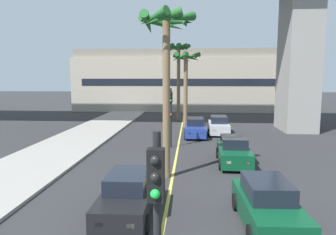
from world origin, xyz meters
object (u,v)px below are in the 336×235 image
Objects in this scene: traffic_light_median_far at (171,110)px; palm_tree_far_median at (167,42)px; car_queue_front at (267,205)px; traffic_light_median_near at (157,232)px; palm_tree_near_median at (186,68)px; car_queue_second at (219,126)px; palm_tree_mid_median at (179,58)px; car_queue_third at (195,128)px; car_queue_fifth at (234,151)px; car_queue_fourth at (128,196)px.

traffic_light_median_far is 7.71m from palm_tree_far_median.
traffic_light_median_far reaches higher than car_queue_front.
car_queue_front is at bearing -70.98° from traffic_light_median_far.
traffic_light_median_near is 17.44m from traffic_light_median_far.
palm_tree_far_median reaches higher than palm_tree_near_median.
car_queue_second is 11.52m from palm_tree_mid_median.
car_queue_third is 6.97m from palm_tree_near_median.
traffic_light_median_far is 0.52× the size of palm_tree_far_median.
car_queue_second and car_queue_third have the same top height.
car_queue_front is at bearing -89.66° from car_queue_second.
car_queue_fifth is 14.18m from palm_tree_near_median.
palm_tree_far_median is (0.27, -21.14, -0.50)m from palm_tree_mid_median.
car_queue_third is at bearing 104.30° from car_queue_fifth.
car_queue_fourth is 7.47m from palm_tree_far_median.
car_queue_second is at bearing 56.14° from traffic_light_median_far.
car_queue_fifth is at bearing -76.94° from palm_tree_near_median.
car_queue_second is 0.56× the size of palm_tree_near_median.
car_queue_fifth is at bearing 56.62° from car_queue_fourth.
car_queue_third is 12.56m from palm_tree_far_median.
car_queue_fourth is at bearing -103.46° from palm_tree_far_median.
palm_tree_far_median is at bearing -89.28° from palm_tree_mid_median.
car_queue_fifth is at bearing 77.57° from traffic_light_median_near.
palm_tree_near_median is at bearing -80.28° from palm_tree_mid_median.
palm_tree_near_median is at bearing 85.04° from car_queue_fourth.
car_queue_fourth is at bearing -94.96° from palm_tree_near_median.
car_queue_front is 0.47× the size of palm_tree_mid_median.
traffic_light_median_far is at bearing -95.67° from palm_tree_near_median.
car_queue_third and car_queue_fifth have the same top height.
palm_tree_mid_median reaches higher than palm_tree_far_median.
car_queue_front is 0.99× the size of traffic_light_median_far.
car_queue_fourth is 0.98× the size of traffic_light_median_far.
car_queue_third is 0.46× the size of palm_tree_mid_median.
palm_tree_mid_median is 21.14m from palm_tree_far_median.
car_queue_fourth is 11.29m from traffic_light_median_far.
palm_tree_far_median is at bearing 76.54° from car_queue_fourth.
palm_tree_mid_median reaches higher than traffic_light_median_far.
traffic_light_median_far reaches higher than car_queue_fifth.
car_queue_second is 6.73m from palm_tree_near_median.
car_queue_third is at bearing 80.30° from car_queue_fourth.
palm_tree_mid_median is at bearing 90.21° from traffic_light_median_far.
palm_tree_far_median is (-3.67, -2.74, 5.91)m from car_queue_fifth.
palm_tree_mid_median is (-0.94, 5.51, 1.30)m from palm_tree_near_median.
traffic_light_median_near is at bearing -102.43° from car_queue_fifth.
palm_tree_mid_median is at bearing 99.72° from palm_tree_near_median.
car_queue_front is 1.00× the size of car_queue_fifth.
car_queue_fifth is at bearing -45.16° from traffic_light_median_far.
palm_tree_mid_median is (-3.93, 8.72, 6.41)m from car_queue_second.
car_queue_fourth is at bearing -123.38° from car_queue_fifth.
car_queue_front and car_queue_third have the same top height.
traffic_light_median_far is 0.47× the size of palm_tree_mid_median.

